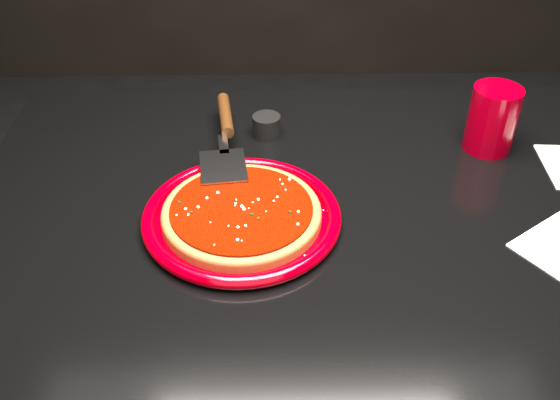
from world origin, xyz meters
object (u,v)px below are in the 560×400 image
at_px(table, 323,355).
at_px(pizza_server, 226,136).
at_px(ramekin, 267,126).
at_px(cup, 492,119).
at_px(plate, 242,217).

distance_m(table, pizza_server, 0.48).
xyz_separation_m(pizza_server, ramekin, (0.07, 0.07, -0.02)).
relative_size(table, cup, 10.00).
height_order(pizza_server, ramekin, pizza_server).
height_order(plate, ramekin, ramekin).
bearing_deg(cup, table, -150.29).
height_order(pizza_server, cup, cup).
relative_size(plate, cup, 2.58).
bearing_deg(plate, cup, 25.07).
bearing_deg(plate, pizza_server, 99.82).
bearing_deg(pizza_server, table, -47.44).
bearing_deg(cup, ramekin, 172.68).
height_order(plate, cup, cup).
height_order(table, ramekin, ramekin).
bearing_deg(ramekin, table, -64.39).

